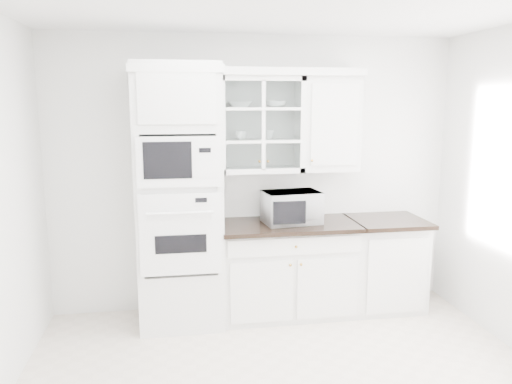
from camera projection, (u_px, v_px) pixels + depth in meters
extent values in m
cube|color=white|center=(255.00, 175.00, 4.96)|extent=(4.00, 0.02, 2.70)
cube|color=silver|center=(179.00, 198.00, 4.56)|extent=(0.76, 0.65, 2.40)
cube|color=white|center=(181.00, 235.00, 4.28)|extent=(0.70, 0.03, 0.72)
cube|color=black|center=(181.00, 244.00, 4.28)|extent=(0.44, 0.01, 0.16)
cube|color=white|center=(179.00, 162.00, 4.17)|extent=(0.70, 0.03, 0.43)
cube|color=black|center=(168.00, 160.00, 4.13)|extent=(0.40, 0.01, 0.31)
cube|color=silver|center=(288.00, 270.00, 4.88)|extent=(1.30, 0.60, 0.88)
cube|color=black|center=(289.00, 225.00, 4.77)|extent=(1.32, 0.67, 0.04)
cube|color=silver|center=(384.00, 265.00, 5.04)|extent=(0.70, 0.60, 0.88)
cube|color=black|center=(388.00, 221.00, 4.93)|extent=(0.72, 0.67, 0.04)
cube|color=silver|center=(260.00, 125.00, 4.72)|extent=(0.80, 0.33, 0.90)
cube|color=silver|center=(260.00, 140.00, 4.75)|extent=(0.74, 0.29, 0.02)
cube|color=silver|center=(260.00, 109.00, 4.70)|extent=(0.74, 0.29, 0.02)
cube|color=silver|center=(329.00, 124.00, 4.83)|extent=(0.55, 0.33, 0.90)
cube|color=white|center=(250.00, 72.00, 4.59)|extent=(2.14, 0.38, 0.07)
imported|color=white|center=(291.00, 207.00, 4.77)|extent=(0.57, 0.50, 0.30)
imported|color=white|center=(240.00, 104.00, 4.65)|extent=(0.26, 0.26, 0.06)
imported|color=white|center=(276.00, 104.00, 4.72)|extent=(0.24, 0.24, 0.06)
imported|color=white|center=(241.00, 135.00, 4.71)|extent=(0.14, 0.14, 0.09)
imported|color=white|center=(269.00, 134.00, 4.76)|extent=(0.12, 0.12, 0.09)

